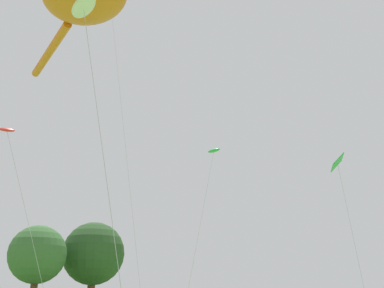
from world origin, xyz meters
TOP-DOWN VIEW (x-y plane):
  - big_show_kite at (-1.34, 14.06)m, footprint 5.00×12.22m
  - small_kite_box_yellow at (6.54, 24.05)m, footprint 3.52×2.75m
  - small_kite_diamond_red at (13.11, 18.84)m, footprint 1.56×2.72m
  - small_kite_stunt_black at (13.81, 9.18)m, footprint 1.96×2.20m
  - small_kite_tiny_distant at (-3.29, 16.32)m, footprint 3.12×1.69m
  - tree_oak_right at (12.62, 46.07)m, footprint 6.45×6.45m
  - tree_oak_left at (20.30, 46.80)m, footprint 7.69×7.69m

SIDE VIEW (x-z plane):
  - tree_oak_right at x=12.62m, z-range 1.44..10.84m
  - tree_oak_left at x=20.30m, z-range 1.44..12.08m
  - small_kite_tiny_distant at x=-3.29m, z-range 4.23..13.45m
  - small_kite_stunt_black at x=13.81m, z-range 4.19..14.09m
  - small_kite_diamond_red at x=13.11m, z-range 5.90..18.33m
  - big_show_kite at x=-1.34m, z-range 7.63..24.26m
  - small_kite_box_yellow at x=6.54m, z-range 11.85..36.70m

